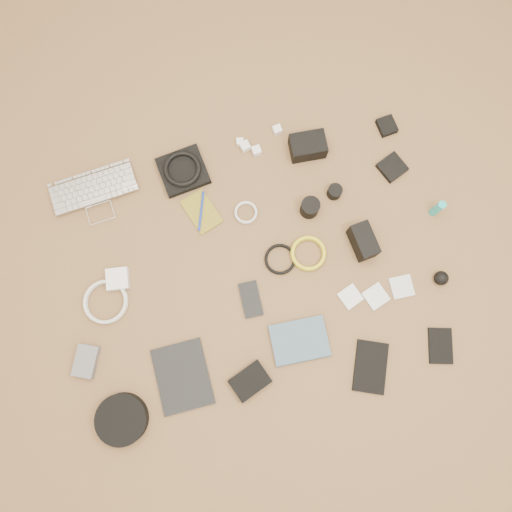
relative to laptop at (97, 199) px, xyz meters
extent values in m
cube|color=brown|center=(0.52, -0.38, -0.03)|extent=(4.00, 4.00, 0.04)
imported|color=silver|center=(0.00, 0.00, 0.00)|extent=(0.34, 0.26, 0.03)
cube|color=black|center=(0.34, 0.04, 0.00)|extent=(0.19, 0.18, 0.03)
torus|color=black|center=(0.34, 0.04, 0.03)|extent=(0.18, 0.18, 0.02)
cube|color=white|center=(0.59, 0.08, 0.00)|extent=(0.04, 0.04, 0.03)
cube|color=white|center=(0.57, 0.10, 0.00)|extent=(0.03, 0.03, 0.03)
cube|color=white|center=(0.72, 0.12, 0.00)|extent=(0.04, 0.04, 0.03)
cube|color=white|center=(0.63, 0.05, 0.00)|extent=(0.04, 0.04, 0.03)
cube|color=black|center=(0.82, 0.02, 0.03)|extent=(0.14, 0.10, 0.08)
cube|color=black|center=(1.14, 0.04, 0.00)|extent=(0.07, 0.08, 0.03)
cube|color=olive|center=(0.37, -0.13, -0.01)|extent=(0.15, 0.18, 0.01)
cylinder|color=#1329A2|center=(0.37, -0.13, 0.00)|extent=(0.06, 0.15, 0.01)
torus|color=silver|center=(0.53, -0.18, -0.01)|extent=(0.10, 0.10, 0.01)
cylinder|color=black|center=(0.77, -0.22, 0.02)|extent=(0.08, 0.08, 0.07)
cylinder|color=black|center=(0.87, -0.18, 0.01)|extent=(0.05, 0.05, 0.05)
cube|color=black|center=(1.12, -0.13, 0.00)|extent=(0.12, 0.12, 0.02)
cube|color=white|center=(0.02, -0.32, 0.00)|extent=(0.09, 0.09, 0.03)
torus|color=silver|center=(-0.03, -0.39, -0.01)|extent=(0.19, 0.19, 0.01)
torus|color=black|center=(0.62, -0.38, -0.01)|extent=(0.12, 0.12, 0.01)
torus|color=gold|center=(0.72, -0.38, -0.01)|extent=(0.17, 0.17, 0.01)
cube|color=black|center=(0.92, -0.39, 0.03)|extent=(0.09, 0.13, 0.09)
cylinder|color=#1AAAAD|center=(1.22, -0.33, 0.04)|extent=(0.04, 0.04, 0.10)
cube|color=#5E5E63|center=(-0.14, -0.58, 0.00)|extent=(0.11, 0.13, 0.03)
cube|color=black|center=(0.18, -0.71, -0.01)|extent=(0.19, 0.24, 0.01)
cube|color=black|center=(0.48, -0.50, -0.01)|extent=(0.07, 0.13, 0.01)
cube|color=silver|center=(0.83, -0.57, -0.01)|extent=(0.09, 0.09, 0.01)
cube|color=silver|center=(0.93, -0.59, -0.01)|extent=(0.10, 0.10, 0.01)
cube|color=silver|center=(1.03, -0.58, -0.01)|extent=(0.08, 0.08, 0.01)
sphere|color=black|center=(1.17, -0.58, 0.01)|extent=(0.07, 0.07, 0.05)
cylinder|color=black|center=(-0.05, -0.80, 0.01)|extent=(0.23, 0.23, 0.05)
cube|color=black|center=(0.41, -0.78, 0.00)|extent=(0.15, 0.13, 0.03)
imported|color=#40576D|center=(0.61, -0.76, 0.00)|extent=(0.20, 0.15, 0.02)
cube|color=black|center=(0.84, -0.83, -0.01)|extent=(0.17, 0.21, 0.01)
cube|color=black|center=(1.10, -0.81, -0.01)|extent=(0.11, 0.14, 0.01)
camera|label=1|loc=(0.46, -0.67, 1.80)|focal=35.00mm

